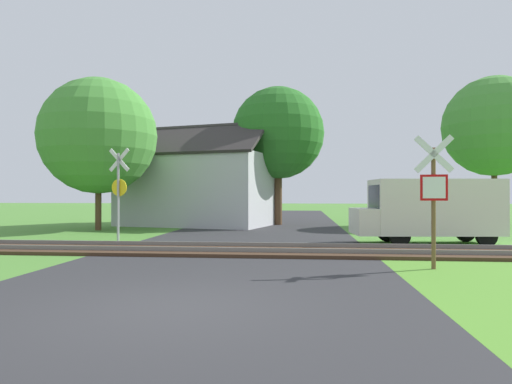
# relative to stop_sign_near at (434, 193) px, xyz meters

# --- Properties ---
(ground_plane) EXTENTS (160.00, 160.00, 0.00)m
(ground_plane) POSITION_rel_stop_sign_near_xyz_m (-4.97, -4.15, -1.76)
(ground_plane) COLOR #4C8433
(road_asphalt) EXTENTS (8.01, 80.00, 0.01)m
(road_asphalt) POSITION_rel_stop_sign_near_xyz_m (-4.97, -2.15, -1.75)
(road_asphalt) COLOR #2D2D30
(road_asphalt) RESTS_ON ground
(rail_track) EXTENTS (60.00, 2.60, 0.22)m
(rail_track) POSITION_rel_stop_sign_near_xyz_m (-4.97, 2.65, -1.70)
(rail_track) COLOR #422D1E
(rail_track) RESTS_ON ground
(stop_sign_near) EXTENTS (0.87, 0.18, 3.09)m
(stop_sign_near) POSITION_rel_stop_sign_near_xyz_m (0.00, 0.00, 0.00)
(stop_sign_near) COLOR brown
(stop_sign_near) RESTS_ON ground
(crossing_sign_far) EXTENTS (0.86, 0.23, 3.44)m
(crossing_sign_far) POSITION_rel_stop_sign_near_xyz_m (-9.75, 5.42, 0.22)
(crossing_sign_far) COLOR #9E9EA5
(crossing_sign_far) RESTS_ON ground
(house) EXTENTS (9.39, 7.33, 5.64)m
(house) POSITION_rel_stop_sign_near_xyz_m (-8.78, 14.38, 0.34)
(house) COLOR #B7B7BC
(house) RESTS_ON ground
(tree_left) EXTENTS (5.57, 5.57, 7.32)m
(tree_left) POSITION_rel_stop_sign_near_xyz_m (-12.76, 10.25, 2.78)
(tree_left) COLOR #513823
(tree_left) RESTS_ON ground
(tree_center) EXTENTS (5.23, 5.23, 7.84)m
(tree_center) POSITION_rel_stop_sign_near_xyz_m (-4.35, 15.11, 3.45)
(tree_center) COLOR #513823
(tree_center) RESTS_ON ground
(tree_far) EXTENTS (5.51, 5.51, 8.25)m
(tree_far) POSITION_rel_stop_sign_near_xyz_m (7.59, 15.52, 3.73)
(tree_far) COLOR #513823
(tree_far) RESTS_ON ground
(mail_truck) EXTENTS (5.04, 2.28, 2.24)m
(mail_truck) POSITION_rel_stop_sign_near_xyz_m (1.40, 5.54, -0.52)
(mail_truck) COLOR silver
(mail_truck) RESTS_ON ground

